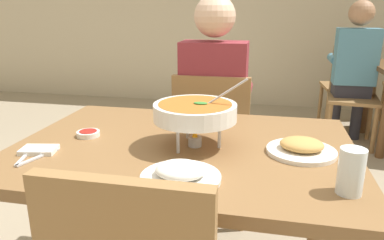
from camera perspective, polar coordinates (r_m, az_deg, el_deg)
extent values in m
cube|color=brown|center=(1.38, -1.29, -4.57)|extent=(1.24, 0.90, 0.04)
cylinder|color=brown|center=(2.05, -14.31, -9.13)|extent=(0.07, 0.07, 0.72)
cylinder|color=brown|center=(1.88, 19.03, -12.06)|extent=(0.07, 0.07, 0.72)
cube|color=olive|center=(2.25, 3.60, -4.05)|extent=(0.44, 0.44, 0.03)
cube|color=olive|center=(1.98, 2.87, 0.38)|extent=(0.42, 0.04, 0.45)
cylinder|color=olive|center=(2.49, 8.51, -7.63)|extent=(0.04, 0.04, 0.42)
cylinder|color=olive|center=(2.54, -0.13, -6.97)|extent=(0.04, 0.04, 0.42)
cylinder|color=olive|center=(2.15, 7.83, -11.79)|extent=(0.04, 0.04, 0.42)
cylinder|color=olive|center=(2.21, -2.24, -10.90)|extent=(0.04, 0.04, 0.42)
cylinder|color=#2D2D38|center=(2.34, 6.03, -8.85)|extent=(0.10, 0.10, 0.45)
cylinder|color=#2D2D38|center=(2.36, 1.15, -8.46)|extent=(0.10, 0.10, 0.45)
cube|color=#2D2D38|center=(2.20, 3.56, -2.42)|extent=(0.32, 0.32, 0.12)
cube|color=maroon|center=(2.04, 3.38, 5.07)|extent=(0.36, 0.20, 0.50)
sphere|color=beige|center=(2.00, 3.58, 15.78)|extent=(0.22, 0.22, 0.22)
cylinder|color=maroon|center=(2.23, 8.22, 4.63)|extent=(0.08, 0.28, 0.08)
cylinder|color=maroon|center=(2.27, 0.12, 5.04)|extent=(0.08, 0.28, 0.08)
cylinder|color=silver|center=(1.32, 4.29, -2.31)|extent=(0.01, 0.01, 0.10)
cylinder|color=silver|center=(1.42, -0.69, -0.92)|extent=(0.01, 0.01, 0.10)
cylinder|color=silver|center=(1.28, -2.22, -3.03)|extent=(0.01, 0.01, 0.10)
torus|color=silver|center=(1.32, 0.47, 0.00)|extent=(0.21, 0.21, 0.01)
cylinder|color=#B2B2B7|center=(1.35, 0.46, -3.33)|extent=(0.05, 0.05, 0.04)
cone|color=orange|center=(1.34, 0.46, -2.05)|extent=(0.02, 0.02, 0.04)
cylinder|color=white|center=(1.31, 0.47, 1.25)|extent=(0.30, 0.30, 0.06)
cylinder|color=#AD6023|center=(1.31, 0.47, 2.30)|extent=(0.26, 0.26, 0.01)
ellipsoid|color=#388433|center=(1.30, 1.34, 2.64)|extent=(0.05, 0.03, 0.01)
cylinder|color=silver|center=(1.30, 4.54, 3.80)|extent=(0.18, 0.01, 0.13)
cylinder|color=white|center=(1.10, -1.78, -8.95)|extent=(0.24, 0.24, 0.01)
ellipsoid|color=white|center=(1.08, -1.79, -7.74)|extent=(0.15, 0.13, 0.04)
cylinder|color=white|center=(1.34, 16.59, -4.69)|extent=(0.24, 0.24, 0.01)
ellipsoid|color=tan|center=(1.33, 16.68, -3.67)|extent=(0.15, 0.13, 0.04)
cylinder|color=white|center=(1.51, -15.80, -2.07)|extent=(0.09, 0.09, 0.02)
cylinder|color=maroon|center=(1.51, -15.83, -1.75)|extent=(0.07, 0.07, 0.01)
cube|color=white|center=(1.40, -22.67, -4.31)|extent=(0.13, 0.10, 0.02)
cube|color=silver|center=(1.38, -24.49, -5.09)|extent=(0.06, 0.17, 0.01)
cube|color=silver|center=(1.35, -22.77, -5.33)|extent=(0.06, 0.17, 0.01)
cylinder|color=silver|center=(1.09, 23.46, -7.34)|extent=(0.07, 0.07, 0.13)
cylinder|color=#4C331E|center=(1.09, 23.34, -8.29)|extent=(0.06, 0.06, 0.08)
cylinder|color=brown|center=(4.12, 25.41, 2.96)|extent=(0.07, 0.07, 0.72)
cube|color=olive|center=(3.70, 23.68, 2.98)|extent=(0.49, 0.49, 0.03)
cube|color=olive|center=(3.85, 23.90, 7.11)|extent=(0.42, 0.09, 0.45)
cylinder|color=olive|center=(3.56, 20.44, -0.93)|extent=(0.04, 0.04, 0.42)
cylinder|color=olive|center=(3.60, 26.47, -1.49)|extent=(0.04, 0.04, 0.42)
cylinder|color=olive|center=(3.93, 20.36, 0.70)|extent=(0.04, 0.04, 0.42)
cylinder|color=olive|center=(3.96, 25.83, 0.17)|extent=(0.04, 0.04, 0.42)
cylinder|color=olive|center=(4.69, 27.48, 2.37)|extent=(0.04, 0.04, 0.42)
cube|color=olive|center=(4.26, 22.57, 4.80)|extent=(0.47, 0.47, 0.03)
cube|color=olive|center=(4.28, 25.55, 7.77)|extent=(0.07, 0.42, 0.45)
cylinder|color=olive|center=(4.45, 19.30, 2.64)|extent=(0.04, 0.04, 0.42)
cylinder|color=olive|center=(4.09, 20.27, 1.33)|extent=(0.04, 0.04, 0.42)
cylinder|color=olive|center=(4.54, 24.01, 2.39)|extent=(0.04, 0.04, 0.42)
cylinder|color=olive|center=(4.19, 25.34, 1.08)|extent=(0.04, 0.04, 0.42)
cylinder|color=#2D2D38|center=(3.92, 24.15, 0.47)|extent=(0.10, 0.10, 0.45)
cylinder|color=#2D2D38|center=(3.88, 21.27, 0.65)|extent=(0.10, 0.10, 0.45)
cube|color=#2D2D38|center=(3.80, 23.31, 4.52)|extent=(0.32, 0.32, 0.12)
cube|color=teal|center=(3.67, 24.10, 8.97)|extent=(0.36, 0.20, 0.50)
sphere|color=#A57756|center=(3.65, 24.84, 14.86)|extent=(0.22, 0.22, 0.22)
cylinder|color=teal|center=(3.91, 25.75, 8.42)|extent=(0.08, 0.28, 0.08)
cylinder|color=teal|center=(3.85, 21.08, 8.85)|extent=(0.08, 0.28, 0.08)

